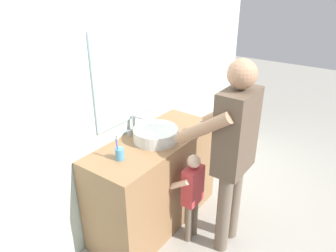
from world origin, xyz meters
The scene contains 8 objects.
ground_plane centered at (0.00, 0.00, 0.00)m, with size 14.00×14.00×0.00m, color #9E998E.
back_wall centered at (0.00, 0.62, 1.35)m, with size 4.40×0.10×2.70m.
vanity_cabinet centered at (0.00, 0.30, 0.44)m, with size 1.33×0.54×0.88m, color olive.
sink_basin centered at (0.00, 0.28, 0.94)m, with size 0.39×0.39×0.11m.
faucet centered at (0.00, 0.51, 0.97)m, with size 0.18×0.14×0.18m.
toothbrush_cup centered at (-0.42, 0.31, 0.94)m, with size 0.07×0.07×0.21m.
child_toddler centered at (0.00, -0.10, 0.52)m, with size 0.27×0.27×0.87m.
adult_parent centered at (0.14, -0.37, 1.00)m, with size 0.52×0.55×1.66m.
Camera 1 is at (-1.92, -1.24, 2.18)m, focal length 34.04 mm.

